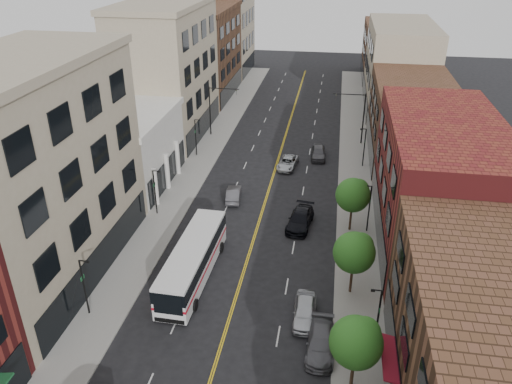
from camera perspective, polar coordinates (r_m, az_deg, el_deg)
The scene contains 29 objects.
sidewalk_left at distance 63.36m, azimuth -7.10°, elevation 2.35°, with size 4.00×110.00×0.15m, color gray.
sidewalk_right at distance 61.15m, azimuth 11.24°, elevation 1.05°, with size 4.00×110.00×0.15m, color gray.
bldg_l_tanoffice at distance 44.39m, azimuth -24.31°, elevation 1.35°, with size 10.00×22.00×18.00m, color tan.
bldg_l_white at distance 60.69m, azimuth -14.72°, elevation 4.52°, with size 10.00×14.00×8.00m, color silver.
bldg_l_far_a at distance 74.18m, azimuth -10.08°, elevation 13.20°, with size 10.00×20.00×18.00m, color tan.
bldg_l_far_b at distance 93.15m, azimuth -6.02°, elevation 15.37°, with size 10.00×20.00×15.00m, color brown.
bldg_l_far_c at distance 109.90m, azimuth -3.60°, elevation 18.62°, with size 10.00×16.00×20.00m, color tan.
bldg_r_mid at distance 49.64m, azimuth 20.10°, elevation 1.00°, with size 10.00×22.00×12.00m, color maroon.
bldg_r_far_a at distance 69.24m, azimuth 17.33°, elevation 7.90°, with size 10.00×20.00×10.00m, color brown.
bldg_r_far_b at distance 88.78m, azimuth 16.01°, elevation 13.57°, with size 10.00×22.00×14.00m, color tan.
bldg_r_far_c at distance 108.54m, azimuth 14.96°, elevation 15.27°, with size 10.00×18.00×11.00m, color brown.
tree_r_1 at distance 33.06m, azimuth 11.53°, elevation -16.32°, with size 3.40×3.40×5.59m.
tree_r_2 at distance 40.91m, azimuth 11.28°, elevation -6.66°, with size 3.40×3.40×5.59m.
tree_r_3 at distance 49.55m, azimuth 11.12°, elevation -0.24°, with size 3.40×3.40×5.59m.
lamp_l_1 at distance 40.78m, azimuth -19.04°, elevation -9.92°, with size 0.81×0.55×5.05m.
lamp_l_2 at distance 53.05m, azimuth -11.45°, elevation 0.26°, with size 0.81×0.55×5.05m.
lamp_l_3 at distance 66.91m, azimuth -6.87°, elevation 6.44°, with size 0.81×0.55×5.05m.
lamp_r_1 at distance 36.90m, azimuth 13.74°, elevation -13.55°, with size 0.81×0.55×5.05m.
lamp_r_2 at distance 50.12m, azimuth 12.79°, elevation -1.58°, with size 0.81×0.55×5.05m.
lamp_r_3 at distance 64.62m, azimuth 12.26°, elevation 5.23°, with size 0.81×0.55×5.05m.
signal_mast_left at distance 73.48m, azimuth -4.75°, elevation 9.86°, with size 4.49×0.18×7.20m.
signal_mast_right at distance 71.54m, azimuth 11.65°, elevation 8.89°, with size 4.49×0.18×7.20m.
city_bus at distance 43.52m, azimuth -7.23°, elevation -7.60°, with size 3.30×12.64×3.23m.
car_parked_mid at distance 37.48m, azimuth 7.41°, elevation -16.73°, with size 2.02×4.97×1.44m, color #56565C.
car_parked_far at distance 39.78m, azimuth 5.61°, elevation -13.39°, with size 1.84×4.57×1.56m, color silver.
car_lane_behind at distance 56.08m, azimuth -2.58°, elevation -0.22°, with size 1.49×4.28×1.41m, color #504F55.
car_lane_a at distance 51.13m, azimuth 5.07°, elevation -3.14°, with size 2.23×5.48×1.59m, color black.
car_lane_b at distance 64.00m, azimuth 3.63°, elevation 3.35°, with size 2.19×4.75×1.32m, color #B5B9BE.
car_lane_c at distance 67.19m, azimuth 7.15°, elevation 4.51°, with size 1.87×4.64×1.58m, color #4B4B50.
Camera 1 is at (6.88, -19.97, 26.68)m, focal length 35.00 mm.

